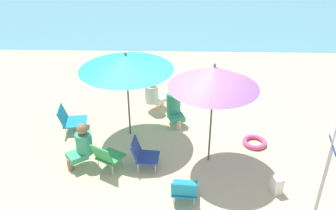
{
  "coord_description": "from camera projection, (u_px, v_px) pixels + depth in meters",
  "views": [
    {
      "loc": [
        -0.29,
        -6.18,
        4.64
      ],
      "look_at": [
        -0.48,
        0.87,
        0.7
      ],
      "focal_mm": 38.58,
      "sensor_mm": 36.0,
      "label": 1
    }
  ],
  "objects": [
    {
      "name": "person_a",
      "position": [
        82.0,
        145.0,
        7.12
      ],
      "size": [
        0.55,
        0.51,
        0.94
      ],
      "rotation": [
        0.0,
        0.0,
        3.8
      ],
      "color": "#389970",
      "rests_on": "ground_plane"
    },
    {
      "name": "warning_sign",
      "position": [
        329.0,
        158.0,
        5.47
      ],
      "size": [
        0.12,
        0.52,
        1.92
      ],
      "rotation": [
        0.0,
        0.0,
        -0.18
      ],
      "color": "#ADADB2",
      "rests_on": "ground_plane"
    },
    {
      "name": "swim_ring",
      "position": [
        254.0,
        142.0,
        7.94
      ],
      "size": [
        0.53,
        0.53,
        0.1
      ],
      "primitive_type": "torus",
      "color": "#E54C7F",
      "rests_on": "ground_plane"
    },
    {
      "name": "person_c",
      "position": [
        174.0,
        106.0,
        8.51
      ],
      "size": [
        0.46,
        0.56,
        0.96
      ],
      "rotation": [
        0.0,
        0.0,
        5.09
      ],
      "color": "#389970",
      "rests_on": "ground_plane"
    },
    {
      "name": "beach_chair_a",
      "position": [
        184.0,
        190.0,
        6.29
      ],
      "size": [
        0.49,
        0.58,
        0.58
      ],
      "rotation": [
        0.0,
        0.0,
        1.49
      ],
      "color": "teal",
      "rests_on": "ground_plane"
    },
    {
      "name": "ground_plane",
      "position": [
        190.0,
        154.0,
        7.65
      ],
      "size": [
        40.0,
        40.0,
        0.0
      ],
      "primitive_type": "plane",
      "color": "#D3BC8C"
    },
    {
      "name": "umbrella_teal",
      "position": [
        126.0,
        62.0,
        7.47
      ],
      "size": [
        2.0,
        2.0,
        1.99
      ],
      "color": "#4C4C51",
      "rests_on": "ground_plane"
    },
    {
      "name": "beach_chair_c",
      "position": [
        70.0,
        119.0,
        8.33
      ],
      "size": [
        0.65,
        0.6,
        0.59
      ],
      "rotation": [
        0.0,
        0.0,
        0.13
      ],
      "color": "teal",
      "rests_on": "ground_plane"
    },
    {
      "name": "beach_bag",
      "position": [
        277.0,
        185.0,
        6.56
      ],
      "size": [
        0.22,
        0.24,
        0.35
      ],
      "primitive_type": "cube",
      "rotation": [
        0.0,
        0.0,
        1.88
      ],
      "color": "silver",
      "rests_on": "ground_plane"
    },
    {
      "name": "sea_water",
      "position": [
        183.0,
        0.0,
        19.93
      ],
      "size": [
        40.0,
        16.0,
        0.01
      ],
      "primitive_type": "cube",
      "color": "#5693A3",
      "rests_on": "ground_plane"
    },
    {
      "name": "person_b",
      "position": [
        153.0,
        94.0,
        9.06
      ],
      "size": [
        0.56,
        0.55,
        0.93
      ],
      "rotation": [
        0.0,
        0.0,
        0.77
      ],
      "color": "silver",
      "rests_on": "ground_plane"
    },
    {
      "name": "beach_chair_d",
      "position": [
        107.0,
        156.0,
        7.02
      ],
      "size": [
        0.65,
        0.68,
        0.66
      ],
      "rotation": [
        0.0,
        0.0,
        1.05
      ],
      "color": "#33934C",
      "rests_on": "ground_plane"
    },
    {
      "name": "beach_chair_b",
      "position": [
        143.0,
        154.0,
        7.13
      ],
      "size": [
        0.55,
        0.49,
        0.61
      ],
      "rotation": [
        0.0,
        0.0,
        -0.08
      ],
      "color": "navy",
      "rests_on": "ground_plane"
    },
    {
      "name": "umbrella_purple",
      "position": [
        214.0,
        77.0,
        6.56
      ],
      "size": [
        1.7,
        1.7,
        2.16
      ],
      "color": "#4C4C51",
      "rests_on": "ground_plane"
    }
  ]
}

